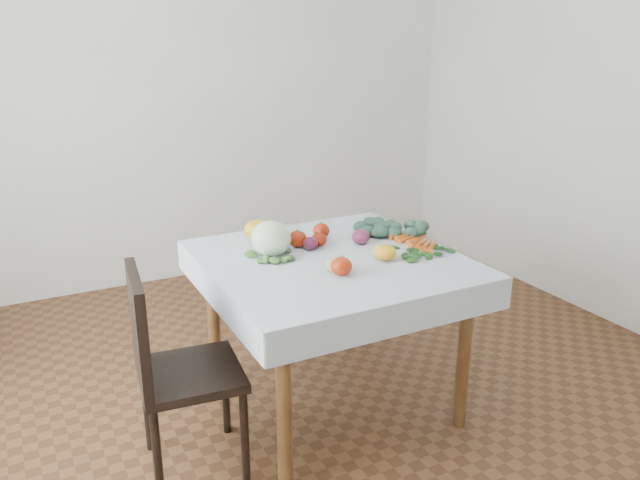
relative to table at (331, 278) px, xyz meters
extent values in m
plane|color=brown|center=(0.00, 0.00, -0.65)|extent=(4.00, 4.00, 0.00)
cube|color=white|center=(0.00, 2.00, 0.70)|extent=(4.00, 0.04, 2.70)
cube|color=brown|center=(0.00, 0.00, 0.08)|extent=(1.00, 1.00, 0.04)
cylinder|color=brown|center=(-0.44, -0.44, -0.30)|extent=(0.06, 0.06, 0.71)
cylinder|color=brown|center=(0.44, -0.44, -0.30)|extent=(0.06, 0.06, 0.71)
cylinder|color=brown|center=(-0.44, 0.44, -0.30)|extent=(0.06, 0.06, 0.71)
cylinder|color=brown|center=(0.44, 0.44, -0.30)|extent=(0.06, 0.06, 0.71)
cube|color=white|center=(0.00, 0.00, 0.10)|extent=(1.12, 1.12, 0.01)
cube|color=black|center=(-0.72, -0.15, -0.23)|extent=(0.44, 0.44, 0.04)
cube|color=black|center=(-0.90, -0.13, 0.01)|extent=(0.08, 0.40, 0.44)
cylinder|color=black|center=(-0.91, -0.31, -0.45)|extent=(0.03, 0.03, 0.41)
cylinder|color=black|center=(-0.57, -0.34, -0.45)|extent=(0.03, 0.03, 0.41)
cylinder|color=black|center=(-0.87, 0.03, -0.45)|extent=(0.03, 0.03, 0.41)
cylinder|color=black|center=(-0.53, 0.00, -0.45)|extent=(0.03, 0.03, 0.41)
ellipsoid|color=beige|center=(-0.23, 0.15, 0.18)|extent=(0.18, 0.18, 0.16)
ellipsoid|color=#AB220B|center=(0.09, 0.28, 0.14)|extent=(0.11, 0.11, 0.07)
ellipsoid|color=#AB220B|center=(-0.07, 0.21, 0.14)|extent=(0.11, 0.11, 0.08)
ellipsoid|color=#AB220B|center=(0.03, 0.17, 0.14)|extent=(0.10, 0.10, 0.07)
ellipsoid|color=#AB220B|center=(-0.07, -0.21, 0.14)|extent=(0.09, 0.09, 0.08)
ellipsoid|color=gold|center=(-0.19, 0.42, 0.15)|extent=(0.16, 0.16, 0.09)
ellipsoid|color=gold|center=(0.20, -0.14, 0.14)|extent=(0.12, 0.12, 0.07)
ellipsoid|color=#611B3F|center=(-0.04, 0.15, 0.13)|extent=(0.09, 0.09, 0.06)
ellipsoid|color=#611B3F|center=(0.22, 0.11, 0.14)|extent=(0.11, 0.11, 0.07)
ellipsoid|color=#A9BD6D|center=(-0.05, -0.19, 0.13)|extent=(0.06, 0.06, 0.05)
ellipsoid|color=#A9BD6D|center=(-0.08, -0.16, 0.13)|extent=(0.06, 0.06, 0.05)
ellipsoid|color=#A9BD6D|center=(-0.08, -0.25, 0.13)|extent=(0.06, 0.06, 0.05)
cone|color=orange|center=(0.48, 0.11, 0.12)|extent=(0.19, 0.05, 0.03)
cone|color=orange|center=(0.48, 0.08, 0.12)|extent=(0.19, 0.07, 0.03)
cone|color=orange|center=(0.48, 0.05, 0.12)|extent=(0.19, 0.08, 0.03)
cone|color=orange|center=(0.48, 0.02, 0.12)|extent=(0.18, 0.10, 0.03)
cone|color=orange|center=(0.48, -0.01, 0.12)|extent=(0.18, 0.11, 0.03)
cone|color=orange|center=(0.48, -0.04, 0.12)|extent=(0.17, 0.12, 0.03)
cone|color=orange|center=(0.48, -0.07, 0.12)|extent=(0.17, 0.14, 0.03)
cone|color=orange|center=(0.48, -0.10, 0.12)|extent=(0.16, 0.15, 0.03)
ellipsoid|color=#31513E|center=(0.47, 0.21, 0.13)|extent=(0.07, 0.07, 0.05)
ellipsoid|color=#31513E|center=(0.42, 0.21, 0.13)|extent=(0.07, 0.07, 0.05)
ellipsoid|color=#31513E|center=(0.46, 0.17, 0.13)|extent=(0.07, 0.07, 0.05)
ellipsoid|color=#31513E|center=(0.47, 0.24, 0.13)|extent=(0.07, 0.07, 0.05)
ellipsoid|color=#31513E|center=(0.39, 0.18, 0.13)|extent=(0.07, 0.07, 0.05)
ellipsoid|color=#31513E|center=(0.52, 0.18, 0.13)|extent=(0.07, 0.07, 0.05)
ellipsoid|color=#31513E|center=(0.41, 0.26, 0.13)|extent=(0.07, 0.07, 0.05)
ellipsoid|color=#31513E|center=(0.43, 0.13, 0.13)|extent=(0.07, 0.07, 0.05)
ellipsoid|color=#31513E|center=(0.53, 0.25, 0.13)|extent=(0.07, 0.07, 0.05)
ellipsoid|color=#31513E|center=(0.34, 0.21, 0.13)|extent=(0.07, 0.07, 0.05)
ellipsoid|color=#31513E|center=(0.53, 0.13, 0.13)|extent=(0.07, 0.07, 0.05)
ellipsoid|color=#31513E|center=(0.45, 0.31, 0.13)|extent=(0.07, 0.07, 0.05)
ellipsoid|color=#31513E|center=(0.35, 0.12, 0.13)|extent=(0.07, 0.07, 0.05)
ellipsoid|color=#31513E|center=(0.60, 0.21, 0.13)|extent=(0.07, 0.07, 0.05)
ellipsoid|color=#31513E|center=(0.33, 0.28, 0.13)|extent=(0.07, 0.07, 0.05)
ellipsoid|color=#31513E|center=(0.47, 0.07, 0.13)|extent=(0.07, 0.07, 0.05)
ellipsoid|color=#1E561B|center=(0.44, -0.13, 0.11)|extent=(0.06, 0.04, 0.01)
ellipsoid|color=#1E561B|center=(0.40, -0.11, 0.11)|extent=(0.06, 0.04, 0.01)
ellipsoid|color=#1E561B|center=(0.42, -0.15, 0.11)|extent=(0.06, 0.04, 0.01)
ellipsoid|color=#1E561B|center=(0.45, -0.10, 0.11)|extent=(0.06, 0.04, 0.01)
ellipsoid|color=#1E561B|center=(0.38, -0.13, 0.11)|extent=(0.06, 0.04, 0.01)
ellipsoid|color=#1E561B|center=(0.46, -0.15, 0.11)|extent=(0.06, 0.04, 0.01)
ellipsoid|color=#1E561B|center=(0.41, -0.08, 0.11)|extent=(0.06, 0.04, 0.01)
ellipsoid|color=#1E561B|center=(0.39, -0.17, 0.11)|extent=(0.06, 0.04, 0.01)
ellipsoid|color=#1E561B|center=(0.49, -0.11, 0.11)|extent=(0.06, 0.04, 0.01)
ellipsoid|color=#1E561B|center=(0.35, -0.10, 0.11)|extent=(0.06, 0.04, 0.01)
ellipsoid|color=#1E561B|center=(0.45, -0.19, 0.11)|extent=(0.06, 0.04, 0.01)
ellipsoid|color=#1E561B|center=(0.46, -0.06, 0.11)|extent=(0.06, 0.04, 0.01)
ellipsoid|color=#1E561B|center=(0.33, -0.16, 0.11)|extent=(0.06, 0.04, 0.01)
ellipsoid|color=#1E561B|center=(0.52, -0.15, 0.11)|extent=(0.06, 0.04, 0.01)
ellipsoid|color=#1E561B|center=(0.37, -0.05, 0.11)|extent=(0.06, 0.04, 0.01)
ellipsoid|color=#1E561B|center=(0.39, -0.22, 0.11)|extent=(0.06, 0.04, 0.01)
ellipsoid|color=#1E561B|center=(0.52, -0.07, 0.11)|extent=(0.06, 0.04, 0.01)
ellipsoid|color=#1E561B|center=(0.29, -0.11, 0.11)|extent=(0.06, 0.04, 0.01)
ellipsoid|color=#467334|center=(-0.23, 0.11, 0.11)|extent=(0.05, 0.05, 0.02)
ellipsoid|color=#467334|center=(-0.25, 0.13, 0.11)|extent=(0.05, 0.05, 0.02)
ellipsoid|color=#467334|center=(-0.25, 0.09, 0.11)|extent=(0.05, 0.05, 0.02)
ellipsoid|color=#467334|center=(-0.21, 0.14, 0.11)|extent=(0.05, 0.05, 0.02)
ellipsoid|color=#467334|center=(-0.29, 0.12, 0.11)|extent=(0.05, 0.05, 0.02)
ellipsoid|color=#467334|center=(-0.20, 0.08, 0.11)|extent=(0.05, 0.05, 0.02)
ellipsoid|color=#467334|center=(-0.24, 0.17, 0.11)|extent=(0.05, 0.05, 0.02)
ellipsoid|color=#467334|center=(-0.29, 0.07, 0.11)|extent=(0.05, 0.05, 0.02)
ellipsoid|color=#467334|center=(-0.16, 0.12, 0.11)|extent=(0.05, 0.05, 0.02)
ellipsoid|color=#467334|center=(-0.31, 0.16, 0.11)|extent=(0.05, 0.05, 0.02)
ellipsoid|color=#467334|center=(-0.22, 0.04, 0.11)|extent=(0.05, 0.05, 0.02)
ellipsoid|color=#467334|center=(-0.19, 0.19, 0.11)|extent=(0.05, 0.05, 0.02)
camera|label=1|loc=(-1.27, -2.36, 1.07)|focal=35.00mm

